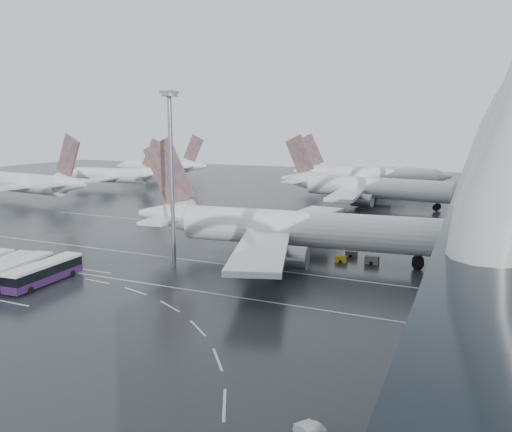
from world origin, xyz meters
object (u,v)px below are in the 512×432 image
at_px(gse_cart_belly_b, 351,254).
at_px(gse_cart_belly_e, 303,240).
at_px(bus_row_near_d, 44,272).
at_px(gse_cart_belly_a, 341,259).
at_px(gse_cart_belly_d, 372,260).
at_px(jet_remote_west, 34,184).
at_px(airliner_main, 291,229).
at_px(jet_remote_mid, 118,175).
at_px(airliner_gate_c, 369,176).
at_px(jet_remote_far, 162,167).
at_px(bus_row_near_c, 15,272).
at_px(airliner_gate_b, 367,188).
at_px(floodlight_mast, 171,159).
at_px(bus_row_near_b, 1,268).

height_order(gse_cart_belly_b, gse_cart_belly_e, gse_cart_belly_b).
xyz_separation_m(bus_row_near_d, gse_cart_belly_a, (37.20, 29.47, -1.25)).
distance_m(gse_cart_belly_d, gse_cart_belly_e, 18.64).
bearing_deg(jet_remote_west, bus_row_near_d, 145.05).
relative_size(airliner_main, gse_cart_belly_a, 31.95).
height_order(gse_cart_belly_a, gse_cart_belly_e, gse_cart_belly_a).
relative_size(jet_remote_mid, gse_cart_belly_b, 21.18).
xyz_separation_m(airliner_gate_c, jet_remote_far, (-91.35, 1.59, -0.06)).
xyz_separation_m(jet_remote_mid, gse_cart_belly_d, (107.33, -66.43, -4.22)).
height_order(bus_row_near_c, bus_row_near_d, bus_row_near_c).
height_order(jet_remote_west, jet_remote_mid, jet_remote_west).
bearing_deg(jet_remote_mid, gse_cart_belly_a, 136.92).
distance_m(airliner_main, bus_row_near_c, 44.22).
relative_size(gse_cart_belly_b, gse_cart_belly_d, 0.89).
bearing_deg(bus_row_near_d, gse_cart_belly_b, -51.61).
xyz_separation_m(airliner_gate_b, jet_remote_mid, (-93.52, 3.14, -0.30)).
bearing_deg(airliner_gate_b, gse_cart_belly_e, -84.03).
distance_m(jet_remote_mid, gse_cart_belly_b, 121.03).
xyz_separation_m(jet_remote_west, jet_remote_far, (-2.59, 72.75, -0.37)).
bearing_deg(jet_remote_far, bus_row_near_d, 112.15).
height_order(jet_remote_far, gse_cart_belly_e, jet_remote_far).
relative_size(jet_remote_mid, gse_cart_belly_a, 22.09).
distance_m(jet_remote_west, jet_remote_far, 72.80).
xyz_separation_m(floodlight_mast, gse_cart_belly_b, (25.36, 18.39, -17.32)).
height_order(jet_remote_mid, gse_cart_belly_d, jet_remote_mid).
bearing_deg(gse_cart_belly_b, airliner_main, -149.30).
xyz_separation_m(airliner_gate_b, bus_row_near_b, (-36.55, -94.53, -3.53)).
bearing_deg(floodlight_mast, jet_remote_far, 125.05).
bearing_deg(bus_row_near_d, airliner_main, -48.64).
relative_size(bus_row_near_b, gse_cart_belly_d, 5.36).
bearing_deg(gse_cart_belly_b, gse_cart_belly_a, -100.54).
bearing_deg(gse_cart_belly_d, jet_remote_west, 164.85).
bearing_deg(gse_cart_belly_d, jet_remote_far, 137.60).
bearing_deg(jet_remote_west, airliner_gate_c, -134.41).
height_order(airliner_gate_c, jet_remote_west, jet_remote_west).
bearing_deg(jet_remote_mid, gse_cart_belly_e, 138.78).
height_order(jet_remote_mid, bus_row_near_d, jet_remote_mid).
distance_m(bus_row_near_b, bus_row_near_c, 4.27).
bearing_deg(jet_remote_west, airliner_main, 168.34).
bearing_deg(jet_remote_west, airliner_gate_b, -153.78).
distance_m(jet_remote_mid, floodlight_mast, 113.50).
xyz_separation_m(jet_remote_mid, gse_cart_belly_b, (103.07, -63.29, -4.29)).
bearing_deg(gse_cart_belly_e, bus_row_near_c, -125.81).
xyz_separation_m(airliner_gate_c, floodlight_mast, (-8.82, -116.07, 12.77)).
xyz_separation_m(airliner_main, gse_cart_belly_b, (9.45, 5.61, -4.73)).
bearing_deg(airliner_gate_c, gse_cart_belly_e, -102.96).
bearing_deg(airliner_main, gse_cart_belly_a, 3.44).
distance_m(airliner_main, airliner_gate_c, 103.53).
bearing_deg(bus_row_near_c, jet_remote_far, 18.18).
height_order(airliner_gate_b, jet_remote_far, airliner_gate_b).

